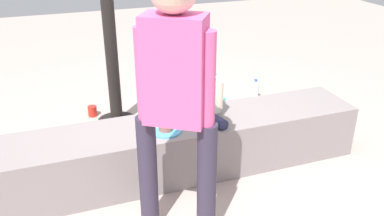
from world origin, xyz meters
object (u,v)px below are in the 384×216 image
at_px(gift_bag, 210,111).
at_px(party_cup_red, 92,111).
at_px(cake_plate, 166,129).
at_px(water_bottle_near_gift, 255,90).
at_px(cake_box_white, 250,114).
at_px(handbag_black_leather, 163,112).
at_px(child_seated, 205,92).
at_px(adult_standing, 175,88).

height_order(gift_bag, party_cup_red, gift_bag).
relative_size(cake_plate, water_bottle_near_gift, 1.04).
height_order(cake_box_white, handbag_black_leather, handbag_black_leather).
bearing_deg(child_seated, adult_standing, -123.65).
bearing_deg(child_seated, cake_plate, -163.21).
bearing_deg(handbag_black_leather, child_seated, -83.53).
relative_size(cake_plate, handbag_black_leather, 0.68).
xyz_separation_m(cake_plate, party_cup_red, (-0.37, 1.28, -0.38)).
bearing_deg(handbag_black_leather, cake_box_white, -17.01).
relative_size(child_seated, cake_plate, 2.16).
bearing_deg(adult_standing, cake_plate, 80.28).
distance_m(gift_bag, handbag_black_leather, 0.44).
xyz_separation_m(adult_standing, cake_box_white, (1.10, 1.20, -0.88)).
height_order(child_seated, adult_standing, adult_standing).
xyz_separation_m(cake_plate, cake_box_white, (1.01, 0.67, -0.36)).
distance_m(cake_plate, water_bottle_near_gift, 1.75).
bearing_deg(party_cup_red, cake_plate, -73.66).
bearing_deg(cake_box_white, adult_standing, -132.65).
relative_size(cake_plate, cake_box_white, 0.67).
bearing_deg(handbag_black_leather, water_bottle_near_gift, 11.12).
bearing_deg(cake_box_white, child_seated, -140.12).
distance_m(cake_plate, party_cup_red, 1.38).
height_order(cake_plate, party_cup_red, cake_plate).
bearing_deg(child_seated, cake_box_white, 39.88).
height_order(water_bottle_near_gift, party_cup_red, water_bottle_near_gift).
relative_size(cake_plate, party_cup_red, 2.24).
bearing_deg(adult_standing, cake_box_white, 47.35).
distance_m(child_seated, adult_standing, 0.81).
distance_m(cake_plate, gift_bag, 1.01).
xyz_separation_m(adult_standing, party_cup_red, (-0.28, 1.80, -0.90)).
bearing_deg(cake_plate, water_bottle_near_gift, 40.72).
xyz_separation_m(cake_plate, water_bottle_near_gift, (1.30, 1.12, -0.33)).
bearing_deg(cake_plate, handbag_black_leather, 75.77).
distance_m(child_seated, cake_box_white, 1.06).
distance_m(party_cup_red, handbag_black_leather, 0.71).
relative_size(child_seated, water_bottle_near_gift, 2.24).
xyz_separation_m(water_bottle_near_gift, cake_box_white, (-0.29, -0.45, -0.03)).
bearing_deg(gift_bag, cake_plate, -130.88).
bearing_deg(cake_box_white, gift_bag, 171.52).
bearing_deg(adult_standing, gift_bag, 60.07).
distance_m(cake_plate, handbag_black_leather, 0.99).
distance_m(water_bottle_near_gift, party_cup_red, 1.69).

